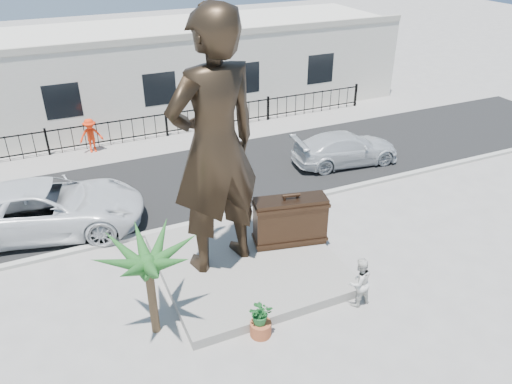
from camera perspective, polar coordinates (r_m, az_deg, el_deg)
ground at (r=14.79m, az=3.21°, el=-11.30°), size 100.00×100.00×0.00m
street at (r=21.02m, az=-6.66°, el=1.77°), size 40.00×7.00×0.01m
curb at (r=18.10m, az=-3.22°, el=-2.70°), size 40.00×0.25×0.12m
far_sidewalk at (r=24.53m, az=-9.59°, el=5.68°), size 40.00×2.50×0.02m
plinth at (r=15.59m, az=-0.94°, el=-8.12°), size 5.20×5.20×0.30m
fence at (r=25.03m, az=-10.19°, el=7.57°), size 22.00×0.10×1.20m
building at (r=28.44m, az=-12.73°, el=13.32°), size 28.00×7.00×4.40m
statue at (r=13.61m, az=-4.76°, el=5.14°), size 3.06×2.32×7.55m
suitcase at (r=15.86m, az=3.93°, el=-3.30°), size 2.37×1.18×1.60m
tourist at (r=14.19m, az=11.70°, el=-10.05°), size 0.78×0.63×1.51m
car_white at (r=18.32m, az=-22.77°, el=-1.68°), size 6.90×4.33×1.78m
car_silver at (r=22.15m, az=10.22°, el=4.93°), size 4.89×2.42×1.37m
worker at (r=24.00m, az=-18.35°, el=6.14°), size 1.04×0.61×1.60m
palm_tree at (r=13.88m, az=-11.31°, el=-15.23°), size 1.80×1.80×3.20m
planter at (r=13.38m, az=0.54°, el=-15.34°), size 0.56×0.56×0.40m
shrub at (r=13.01m, az=0.55°, el=-13.63°), size 0.76×0.71×0.69m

